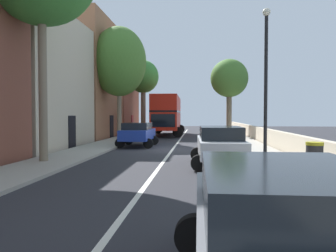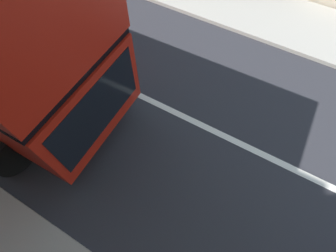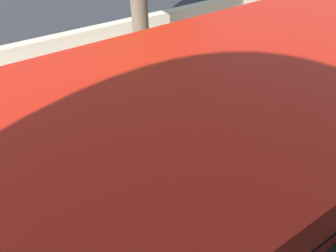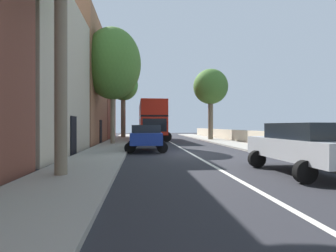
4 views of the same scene
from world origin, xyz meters
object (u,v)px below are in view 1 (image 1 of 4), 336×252
object	(u,v)px
street_tree_left_4	(143,78)
street_tree_right_3	(229,79)
parked_car_silver_right_1	(220,144)
parked_car_grey_right_2	(284,230)
street_tree_left_2	(119,62)
double_decker_bus	(167,113)
litter_bin_right	(314,160)
lamppost_right	(266,74)
parked_car_blue_left_0	(138,133)

from	to	relation	value
street_tree_left_4	street_tree_right_3	bearing A→B (deg)	-32.52
parked_car_silver_right_1	street_tree_left_4	distance (m)	27.17
parked_car_grey_right_2	street_tree_right_3	bearing A→B (deg)	85.86
street_tree_right_3	street_tree_left_4	bearing A→B (deg)	147.48
parked_car_silver_right_1	street_tree_right_3	distance (m)	19.96
street_tree_right_3	street_tree_left_2	bearing A→B (deg)	-150.04
parked_car_silver_right_1	street_tree_left_4	bearing A→B (deg)	106.58
double_decker_bus	litter_bin_right	bearing A→B (deg)	-73.44
street_tree_left_2	lamppost_right	bearing A→B (deg)	-55.77
parked_car_blue_left_0	street_tree_right_3	distance (m)	14.10
street_tree_left_4	lamppost_right	distance (m)	27.51
parked_car_grey_right_2	street_tree_right_3	world-z (taller)	street_tree_right_3
double_decker_bus	lamppost_right	world-z (taller)	lamppost_right
street_tree_left_4	double_decker_bus	bearing A→B (deg)	-55.36
parked_car_silver_right_1	street_tree_left_2	distance (m)	16.64
parked_car_silver_right_1	parked_car_grey_right_2	world-z (taller)	parked_car_silver_right_1
parked_car_grey_right_2	street_tree_left_4	distance (m)	36.98
street_tree_left_4	parked_car_blue_left_0	bearing A→B (deg)	-81.56
parked_car_blue_left_0	parked_car_grey_right_2	world-z (taller)	parked_car_grey_right_2
double_decker_bus	litter_bin_right	distance (m)	24.61
parked_car_blue_left_0	parked_car_grey_right_2	size ratio (longest dim) A/B	0.91
double_decker_bus	street_tree_left_4	xyz separation A→B (m)	(-3.38, 4.89, 4.29)
double_decker_bus	lamppost_right	xyz separation A→B (m)	(6.00, -20.81, 1.45)
street_tree_left_2	double_decker_bus	bearing A→B (deg)	63.66
parked_car_silver_right_1	street_tree_left_4	size ratio (longest dim) A/B	0.53
street_tree_right_3	litter_bin_right	world-z (taller)	street_tree_right_3
street_tree_right_3	lamppost_right	world-z (taller)	street_tree_right_3
street_tree_left_4	litter_bin_right	size ratio (longest dim) A/B	7.41
parked_car_grey_right_2	lamppost_right	xyz separation A→B (m)	(1.80, 10.04, 2.86)
street_tree_left_2	parked_car_grey_right_2	bearing A→B (deg)	-72.28
street_tree_right_3	street_tree_left_4	size ratio (longest dim) A/B	0.88
double_decker_bus	lamppost_right	size ratio (longest dim) A/B	1.62
street_tree_left_4	parked_car_grey_right_2	bearing A→B (deg)	-78.02
parked_car_silver_right_1	litter_bin_right	xyz separation A→B (m)	(2.80, -2.96, -0.25)
litter_bin_right	parked_car_grey_right_2	bearing A→B (deg)	-110.96
double_decker_bus	street_tree_left_4	size ratio (longest dim) A/B	1.19
parked_car_blue_left_0	lamppost_right	bearing A→B (deg)	-50.75
street_tree_left_2	street_tree_left_4	distance (m)	11.83
parked_car_blue_left_0	litter_bin_right	world-z (taller)	parked_car_blue_left_0
double_decker_bus	parked_car_blue_left_0	xyz separation A→B (m)	(-0.80, -12.49, -1.42)
parked_car_blue_left_0	parked_car_grey_right_2	xyz separation A→B (m)	(5.00, -18.36, 0.01)
double_decker_bus	street_tree_left_2	distance (m)	8.86
parked_car_silver_right_1	litter_bin_right	world-z (taller)	parked_car_silver_right_1
parked_car_grey_right_2	street_tree_right_3	xyz separation A→B (m)	(2.14, 29.54, 4.77)
street_tree_right_3	parked_car_silver_right_1	bearing A→B (deg)	-96.34
parked_car_silver_right_1	litter_bin_right	distance (m)	4.08
street_tree_left_2	street_tree_left_4	world-z (taller)	street_tree_left_2
lamppost_right	street_tree_right_3	bearing A→B (deg)	89.00
street_tree_left_4	litter_bin_right	world-z (taller)	street_tree_left_4
lamppost_right	litter_bin_right	xyz separation A→B (m)	(1.00, -2.73, -3.10)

